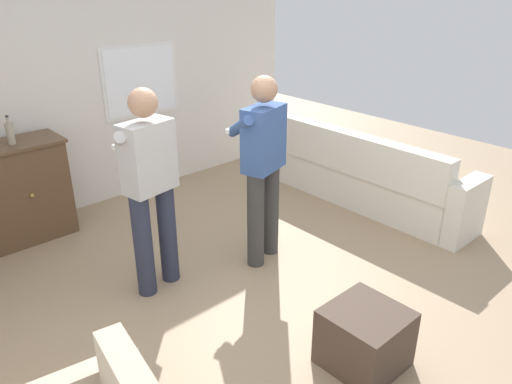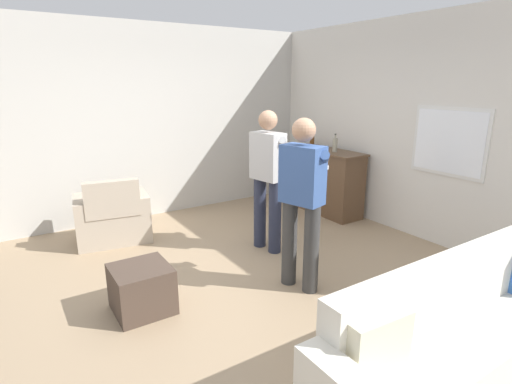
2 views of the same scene
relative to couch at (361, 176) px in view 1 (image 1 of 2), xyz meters
The scene contains 7 objects.
ground 2.10m from the couch, 164.01° to the right, with size 10.40×10.40×0.00m, color #9E8466.
wall_back_with_window 3.07m from the couch, 133.59° to the left, with size 5.20×0.15×2.80m.
couch is the anchor object (origin of this frame).
bottle_liquor_amber 3.59m from the couch, 151.20° to the left, with size 0.07×0.07×0.27m.
ottoman 2.58m from the couch, 142.38° to the right, with size 0.49×0.49×0.42m, color #47382D.
person_standing_left 2.64m from the couch, behind, with size 0.55×0.50×1.68m.
person_standing_right 1.73m from the couch, behind, with size 0.54×0.52×1.68m.
Camera 1 is at (-2.35, -2.46, 2.45)m, focal length 35.00 mm.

